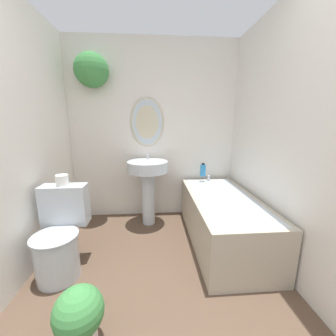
% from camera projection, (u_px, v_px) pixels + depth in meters
% --- Properties ---
extents(wall_back, '(2.37, 0.41, 2.40)m').
position_uv_depth(wall_back, '(144.00, 122.00, 2.79)').
color(wall_back, silver).
rests_on(wall_back, ground_plane).
extents(wall_left, '(0.06, 2.53, 2.40)m').
position_uv_depth(wall_left, '(4.00, 140.00, 1.56)').
color(wall_left, silver).
rests_on(wall_left, ground_plane).
extents(wall_right, '(0.06, 2.53, 2.40)m').
position_uv_depth(wall_right, '(292.00, 139.00, 1.74)').
color(wall_right, silver).
rests_on(wall_right, ground_plane).
extents(toilet, '(0.41, 0.54, 0.76)m').
position_uv_depth(toilet, '(60.00, 237.00, 1.83)').
color(toilet, silver).
rests_on(toilet, ground_plane).
extents(pedestal_sink, '(0.51, 0.51, 0.95)m').
position_uv_depth(pedestal_sink, '(148.00, 178.00, 2.66)').
color(pedestal_sink, silver).
rests_on(pedestal_sink, ground_plane).
extents(bathtub, '(0.71, 1.49, 0.61)m').
position_uv_depth(bathtub, '(223.00, 218.00, 2.31)').
color(bathtub, '#B2A893').
rests_on(bathtub, ground_plane).
extents(shampoo_bottle, '(0.08, 0.08, 0.18)m').
position_uv_depth(shampoo_bottle, '(203.00, 170.00, 2.82)').
color(shampoo_bottle, '#2D84C6').
rests_on(shampoo_bottle, bathtub).
extents(potted_plant, '(0.29, 0.29, 0.40)m').
position_uv_depth(potted_plant, '(79.00, 315.00, 1.22)').
color(potted_plant, silver).
rests_on(potted_plant, ground_plane).
extents(toilet_paper_roll, '(0.11, 0.11, 0.10)m').
position_uv_depth(toilet_paper_roll, '(62.00, 180.00, 1.89)').
color(toilet_paper_roll, white).
rests_on(toilet_paper_roll, toilet).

